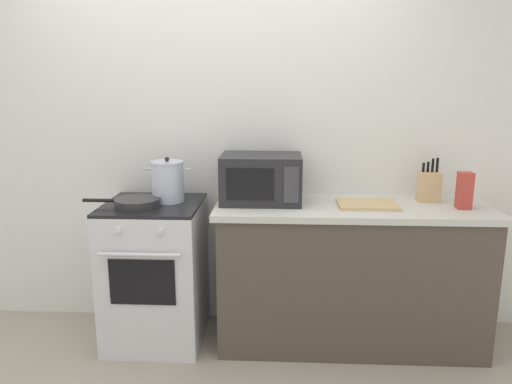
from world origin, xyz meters
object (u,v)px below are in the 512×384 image
at_px(pasta_box, 464,191).
at_px(microwave, 261,178).
at_px(stove, 156,272).
at_px(frying_pan, 136,202).
at_px(stock_pot, 168,181).
at_px(knife_block, 429,186).
at_px(cutting_board, 367,204).

bearing_deg(pasta_box, microwave, 174.93).
xyz_separation_m(stove, frying_pan, (-0.08, -0.08, 0.48)).
height_order(stove, stock_pot, stock_pot).
distance_m(stove, pasta_box, 1.98).
height_order(frying_pan, knife_block, knife_block).
bearing_deg(pasta_box, frying_pan, -178.48).
bearing_deg(frying_pan, knife_block, 6.99).
relative_size(stock_pot, pasta_box, 1.32).
distance_m(stove, stock_pot, 0.60).
xyz_separation_m(cutting_board, pasta_box, (0.56, -0.03, 0.10)).
distance_m(stove, microwave, 0.92).
xyz_separation_m(stock_pot, microwave, (0.59, 0.02, 0.02)).
bearing_deg(cutting_board, pasta_box, -3.05).
height_order(stove, frying_pan, frying_pan).
distance_m(microwave, pasta_box, 1.22).
bearing_deg(frying_pan, pasta_box, 1.52).
bearing_deg(cutting_board, knife_block, 19.12).
bearing_deg(stove, frying_pan, -132.71).
distance_m(stove, frying_pan, 0.50).
height_order(microwave, cutting_board, microwave).
bearing_deg(frying_pan, microwave, 11.99).
relative_size(stove, pasta_box, 4.18).
distance_m(stock_pot, knife_block, 1.65).
distance_m(cutting_board, knife_block, 0.44).
bearing_deg(stock_pot, pasta_box, -2.80).
relative_size(knife_block, pasta_box, 1.27).
xyz_separation_m(frying_pan, pasta_box, (1.97, 0.05, 0.08)).
distance_m(stove, cutting_board, 1.42).
bearing_deg(stove, knife_block, 4.64).
relative_size(microwave, knife_block, 1.79).
relative_size(frying_pan, cutting_board, 1.32).
relative_size(stove, frying_pan, 1.93).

